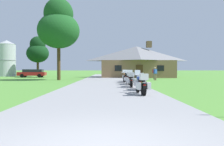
{
  "coord_description": "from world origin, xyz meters",
  "views": [
    {
      "loc": [
        0.18,
        -3.87,
        1.4
      ],
      "look_at": [
        0.66,
        22.85,
        0.96
      ],
      "focal_mm": 36.18,
      "sensor_mm": 36.0,
      "label": 1
    }
  ],
  "objects_px": {
    "motorcycle_orange_fifth_in_row": "(126,77)",
    "motorcycle_white_farthest_in_row": "(125,76)",
    "bystander_blue_shirt_beside_signpost": "(155,73)",
    "motorcycle_black_fourth_in_row": "(129,78)",
    "tree_left_far": "(38,51)",
    "bystander_red_shirt_near_lodge": "(154,72)",
    "motorcycle_blue_nearest_to_camera": "(142,84)",
    "motorcycle_blue_second_in_row": "(139,82)",
    "tree_left_near": "(59,26)",
    "metal_silo_distant": "(7,58)",
    "motorcycle_silver_third_in_row": "(131,80)",
    "parked_red_suv_far_left": "(32,73)"
  },
  "relations": [
    {
      "from": "tree_left_far",
      "to": "metal_silo_distant",
      "type": "height_order",
      "value": "tree_left_far"
    },
    {
      "from": "motorcycle_orange_fifth_in_row",
      "to": "motorcycle_white_farthest_in_row",
      "type": "relative_size",
      "value": 1.0
    },
    {
      "from": "motorcycle_black_fourth_in_row",
      "to": "motorcycle_blue_nearest_to_camera",
      "type": "bearing_deg",
      "value": -93.48
    },
    {
      "from": "bystander_blue_shirt_beside_signpost",
      "to": "tree_left_far",
      "type": "height_order",
      "value": "tree_left_far"
    },
    {
      "from": "bystander_red_shirt_near_lodge",
      "to": "bystander_blue_shirt_beside_signpost",
      "type": "xyz_separation_m",
      "value": [
        -0.54,
        -3.13,
        -0.02
      ]
    },
    {
      "from": "motorcycle_black_fourth_in_row",
      "to": "bystander_red_shirt_near_lodge",
      "type": "bearing_deg",
      "value": 65.01
    },
    {
      "from": "motorcycle_orange_fifth_in_row",
      "to": "parked_red_suv_far_left",
      "type": "distance_m",
      "value": 22.38
    },
    {
      "from": "motorcycle_blue_nearest_to_camera",
      "to": "motorcycle_orange_fifth_in_row",
      "type": "bearing_deg",
      "value": 85.67
    },
    {
      "from": "metal_silo_distant",
      "to": "motorcycle_white_farthest_in_row",
      "type": "bearing_deg",
      "value": -42.88
    },
    {
      "from": "motorcycle_black_fourth_in_row",
      "to": "parked_red_suv_far_left",
      "type": "height_order",
      "value": "parked_red_suv_far_left"
    },
    {
      "from": "motorcycle_white_farthest_in_row",
      "to": "metal_silo_distant",
      "type": "relative_size",
      "value": 0.29
    },
    {
      "from": "tree_left_near",
      "to": "metal_silo_distant",
      "type": "distance_m",
      "value": 21.46
    },
    {
      "from": "motorcycle_black_fourth_in_row",
      "to": "tree_left_near",
      "type": "height_order",
      "value": "tree_left_near"
    },
    {
      "from": "motorcycle_blue_second_in_row",
      "to": "motorcycle_black_fourth_in_row",
      "type": "xyz_separation_m",
      "value": [
        -0.22,
        5.26,
        0.0
      ]
    },
    {
      "from": "motorcycle_blue_second_in_row",
      "to": "motorcycle_white_farthest_in_row",
      "type": "bearing_deg",
      "value": 91.99
    },
    {
      "from": "motorcycle_black_fourth_in_row",
      "to": "bystander_blue_shirt_beside_signpost",
      "type": "relative_size",
      "value": 1.25
    },
    {
      "from": "parked_red_suv_far_left",
      "to": "tree_left_far",
      "type": "bearing_deg",
      "value": 3.58
    },
    {
      "from": "motorcycle_orange_fifth_in_row",
      "to": "bystander_red_shirt_near_lodge",
      "type": "height_order",
      "value": "bystander_red_shirt_near_lodge"
    },
    {
      "from": "bystander_red_shirt_near_lodge",
      "to": "metal_silo_distant",
      "type": "distance_m",
      "value": 30.24
    },
    {
      "from": "motorcycle_silver_third_in_row",
      "to": "motorcycle_black_fourth_in_row",
      "type": "relative_size",
      "value": 1.0
    },
    {
      "from": "motorcycle_blue_second_in_row",
      "to": "motorcycle_silver_third_in_row",
      "type": "xyz_separation_m",
      "value": [
        -0.28,
        2.49,
        0.0
      ]
    },
    {
      "from": "motorcycle_silver_third_in_row",
      "to": "motorcycle_orange_fifth_in_row",
      "type": "relative_size",
      "value": 1.0
    },
    {
      "from": "motorcycle_white_farthest_in_row",
      "to": "bystander_blue_shirt_beside_signpost",
      "type": "relative_size",
      "value": 1.25
    },
    {
      "from": "tree_left_near",
      "to": "motorcycle_white_farthest_in_row",
      "type": "bearing_deg",
      "value": -28.66
    },
    {
      "from": "metal_silo_distant",
      "to": "parked_red_suv_far_left",
      "type": "bearing_deg",
      "value": -41.41
    },
    {
      "from": "motorcycle_blue_nearest_to_camera",
      "to": "bystander_blue_shirt_beside_signpost",
      "type": "distance_m",
      "value": 17.18
    },
    {
      "from": "motorcycle_blue_second_in_row",
      "to": "bystander_blue_shirt_beside_signpost",
      "type": "xyz_separation_m",
      "value": [
        4.0,
        14.07,
        0.32
      ]
    },
    {
      "from": "motorcycle_blue_second_in_row",
      "to": "motorcycle_blue_nearest_to_camera",
      "type": "bearing_deg",
      "value": -94.0
    },
    {
      "from": "motorcycle_white_farthest_in_row",
      "to": "bystander_red_shirt_near_lodge",
      "type": "relative_size",
      "value": 1.24
    },
    {
      "from": "motorcycle_blue_second_in_row",
      "to": "motorcycle_silver_third_in_row",
      "type": "height_order",
      "value": "same"
    },
    {
      "from": "bystander_blue_shirt_beside_signpost",
      "to": "tree_left_near",
      "type": "xyz_separation_m",
      "value": [
        -12.43,
        0.85,
        6.11
      ]
    },
    {
      "from": "motorcycle_silver_third_in_row",
      "to": "tree_left_far",
      "type": "distance_m",
      "value": 31.76
    },
    {
      "from": "bystander_red_shirt_near_lodge",
      "to": "tree_left_far",
      "type": "height_order",
      "value": "tree_left_far"
    },
    {
      "from": "motorcycle_blue_nearest_to_camera",
      "to": "motorcycle_blue_second_in_row",
      "type": "xyz_separation_m",
      "value": [
        0.24,
        2.58,
        0.0
      ]
    },
    {
      "from": "motorcycle_black_fourth_in_row",
      "to": "motorcycle_orange_fifth_in_row",
      "type": "distance_m",
      "value": 2.59
    },
    {
      "from": "motorcycle_black_fourth_in_row",
      "to": "tree_left_far",
      "type": "relative_size",
      "value": 0.27
    },
    {
      "from": "motorcycle_blue_second_in_row",
      "to": "metal_silo_distant",
      "type": "height_order",
      "value": "metal_silo_distant"
    },
    {
      "from": "bystander_blue_shirt_beside_signpost",
      "to": "metal_silo_distant",
      "type": "height_order",
      "value": "metal_silo_distant"
    },
    {
      "from": "motorcycle_silver_third_in_row",
      "to": "tree_left_near",
      "type": "distance_m",
      "value": 16.2
    },
    {
      "from": "motorcycle_orange_fifth_in_row",
      "to": "motorcycle_white_farthest_in_row",
      "type": "height_order",
      "value": "same"
    },
    {
      "from": "motorcycle_blue_nearest_to_camera",
      "to": "motorcycle_silver_third_in_row",
      "type": "height_order",
      "value": "same"
    },
    {
      "from": "motorcycle_blue_second_in_row",
      "to": "motorcycle_white_farthest_in_row",
      "type": "xyz_separation_m",
      "value": [
        -0.1,
        10.37,
        0.0
      ]
    },
    {
      "from": "motorcycle_orange_fifth_in_row",
      "to": "bystander_blue_shirt_beside_signpost",
      "type": "height_order",
      "value": "bystander_blue_shirt_beside_signpost"
    },
    {
      "from": "motorcycle_silver_third_in_row",
      "to": "tree_left_near",
      "type": "xyz_separation_m",
      "value": [
        -8.15,
        12.43,
        6.44
      ]
    },
    {
      "from": "motorcycle_blue_second_in_row",
      "to": "parked_red_suv_far_left",
      "type": "relative_size",
      "value": 0.44
    },
    {
      "from": "motorcycle_blue_nearest_to_camera",
      "to": "bystander_blue_shirt_beside_signpost",
      "type": "height_order",
      "value": "bystander_blue_shirt_beside_signpost"
    },
    {
      "from": "motorcycle_silver_third_in_row",
      "to": "bystander_red_shirt_near_lodge",
      "type": "distance_m",
      "value": 15.49
    },
    {
      "from": "motorcycle_silver_third_in_row",
      "to": "metal_silo_distant",
      "type": "height_order",
      "value": "metal_silo_distant"
    },
    {
      "from": "motorcycle_orange_fifth_in_row",
      "to": "bystander_red_shirt_near_lodge",
      "type": "bearing_deg",
      "value": 55.93
    },
    {
      "from": "motorcycle_black_fourth_in_row",
      "to": "motorcycle_blue_second_in_row",
      "type": "bearing_deg",
      "value": -90.92
    }
  ]
}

